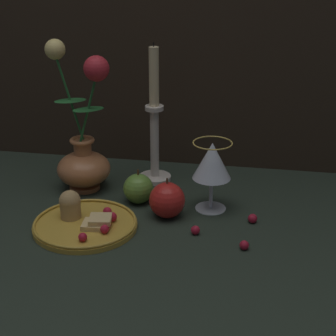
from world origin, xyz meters
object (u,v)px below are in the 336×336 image
Objects in this scene: plate_with_pastries at (84,221)px; apple_near_glass at (138,189)px; vase at (83,151)px; wine_glass at (212,163)px; apple_beside_vase at (167,200)px; candlestick at (154,130)px.

plate_with_pastries is 0.15m from apple_near_glass.
wine_glass is (0.29, -0.05, 0.01)m from vase.
apple_beside_vase is (0.16, 0.07, 0.02)m from plate_with_pastries.
wine_glass is 1.75× the size of apple_beside_vase.
apple_beside_vase reaches higher than apple_near_glass.
plate_with_pastries is 2.41× the size of apple_beside_vase.
vase is 0.30m from wine_glass.
wine_glass reaches higher than plate_with_pastries.
wine_glass is at bearing 30.91° from apple_beside_vase.
candlestick is 0.21m from apple_beside_vase.
apple_beside_vase is at bearing -149.09° from wine_glass.
plate_with_pastries is 2.68× the size of apple_near_glass.
vase reaches higher than wine_glass.
plate_with_pastries is (0.05, -0.18, -0.08)m from vase.
plate_with_pastries is 1.38× the size of wine_glass.
apple_beside_vase is at bearing -26.15° from vase.
vase is 3.92× the size of apple_beside_vase.
candlestick is 0.16m from apple_near_glass.
candlestick is 4.20× the size of apple_near_glass.
candlestick is at bearing 84.93° from apple_near_glass.
wine_glass is 1.95× the size of apple_near_glass.
apple_near_glass is (-0.01, -0.13, -0.09)m from candlestick.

